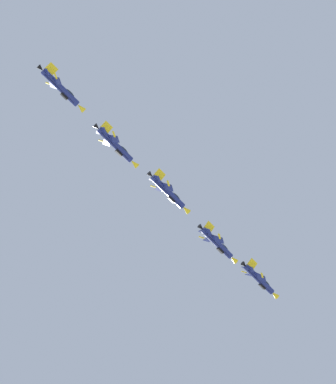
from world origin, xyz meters
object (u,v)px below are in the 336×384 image
Objects in this scene: fighter_jet_left_wing at (218,244)px; fighter_jet_right_outer at (61,88)px; fighter_jet_left_outer at (116,146)px; fighter_jet_lead at (260,280)px; fighter_jet_right_wing at (169,193)px.

fighter_jet_left_wing is 1.00× the size of fighter_jet_right_outer.
fighter_jet_left_outer is 20.33m from fighter_jet_right_outer.
fighter_jet_lead reaches higher than fighter_jet_left_wing.
fighter_jet_left_wing is at bearing 89.54° from fighter_jet_right_outer.
fighter_jet_right_wing is (-3.84, -20.96, -0.69)m from fighter_jet_left_wing.
fighter_jet_lead is at bearing 88.14° from fighter_jet_left_outer.
fighter_jet_left_wing is at bearing 92.33° from fighter_jet_right_wing.
fighter_jet_right_wing is at bearing -87.67° from fighter_jet_left_wing.
fighter_jet_right_outer reaches higher than fighter_jet_left_wing.
fighter_jet_left_wing is at bearing 88.83° from fighter_jet_left_outer.
fighter_jet_left_outer is at bearing -91.17° from fighter_jet_left_wing.
fighter_jet_right_outer is at bearing -91.98° from fighter_jet_right_wing.
fighter_jet_right_wing is 18.97m from fighter_jet_left_outer.
fighter_jet_right_wing is at bearing 88.02° from fighter_jet_right_outer.
fighter_jet_left_outer is at bearing -91.86° from fighter_jet_lead.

